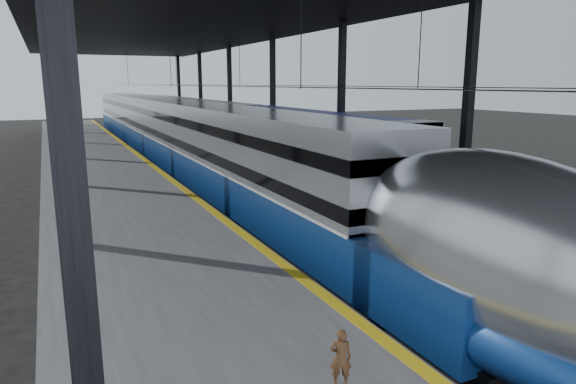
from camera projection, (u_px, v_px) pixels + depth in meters
ground at (316, 303)px, 13.40m from camera, size 160.00×160.00×0.00m
platform at (99, 174)px, 29.57m from camera, size 6.00×80.00×1.00m
yellow_strip at (148, 162)px, 30.62m from camera, size 0.30×80.00×0.01m
rails at (231, 171)px, 32.97m from camera, size 6.52×80.00×0.16m
canopy at (186, 23)px, 30.02m from camera, size 18.00×75.00×9.47m
tgv_train at (178, 136)px, 34.85m from camera, size 3.14×65.20×4.51m
second_train at (212, 125)px, 44.60m from camera, size 3.00×56.05×4.14m
child at (341, 358)px, 7.95m from camera, size 0.41×0.35×0.94m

